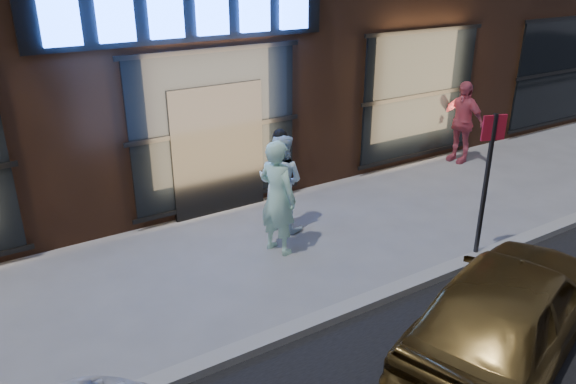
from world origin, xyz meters
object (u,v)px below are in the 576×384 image
(passerby, at_px, (462,122))
(gold_sedan, at_px, (509,307))
(man_cap, at_px, (280,182))
(sign_post, at_px, (487,175))
(man_bowtie, at_px, (278,197))

(passerby, height_order, gold_sedan, passerby)
(man_cap, distance_m, sign_post, 3.37)
(man_bowtie, height_order, gold_sedan, man_bowtie)
(man_cap, bearing_deg, sign_post, -172.72)
(man_cap, distance_m, passerby, 5.45)
(passerby, relative_size, gold_sedan, 0.50)
(man_cap, distance_m, gold_sedan, 4.39)
(gold_sedan, bearing_deg, passerby, -62.01)
(man_bowtie, height_order, passerby, man_bowtie)
(sign_post, bearing_deg, man_bowtie, 161.28)
(passerby, xyz_separation_m, sign_post, (-3.34, -3.40, 0.49))
(man_cap, height_order, passerby, passerby)
(man_cap, xyz_separation_m, gold_sedan, (0.49, -4.35, -0.22))
(passerby, height_order, sign_post, sign_post)
(gold_sedan, height_order, sign_post, sign_post)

